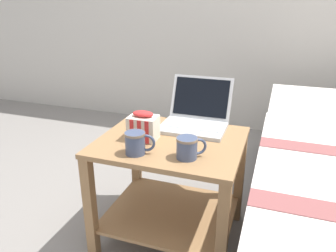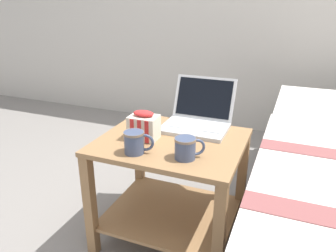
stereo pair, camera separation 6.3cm
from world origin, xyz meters
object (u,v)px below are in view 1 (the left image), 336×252
object	(u,v)px
mug_front_right	(136,142)
cell_phone	(136,125)
laptop	(196,117)
snack_bag	(143,127)
mug_front_left	(188,147)

from	to	relation	value
mug_front_right	cell_phone	distance (m)	0.32
laptop	cell_phone	xyz separation A→B (m)	(-0.28, -0.10, -0.04)
laptop	snack_bag	distance (m)	0.29
laptop	snack_bag	size ratio (longest dim) A/B	2.35
laptop	mug_front_right	distance (m)	0.41
mug_front_right	cell_phone	xyz separation A→B (m)	(-0.13, 0.28, -0.05)
mug_front_left	cell_phone	bearing A→B (deg)	143.31
snack_bag	cell_phone	world-z (taller)	snack_bag
laptop	cell_phone	bearing A→B (deg)	-161.16
snack_bag	mug_front_left	bearing A→B (deg)	-25.70
snack_bag	cell_phone	distance (m)	0.18
laptop	mug_front_left	distance (m)	0.35
laptop	cell_phone	size ratio (longest dim) A/B	1.87
mug_front_right	cell_phone	world-z (taller)	mug_front_right
cell_phone	snack_bag	bearing A→B (deg)	-53.73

